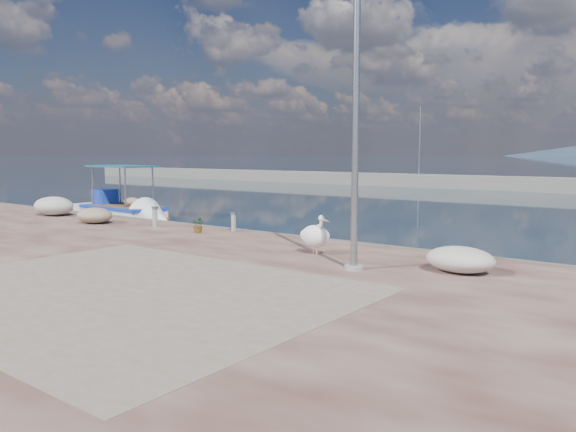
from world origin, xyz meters
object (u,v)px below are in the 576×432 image
(pelican, at_px, (316,235))
(bollard_near, at_px, (234,221))
(lamp_post, at_px, (356,127))
(boat_left, at_px, (123,213))

(pelican, height_order, bollard_near, pelican)
(pelican, bearing_deg, lamp_post, -8.67)
(boat_left, bearing_deg, bollard_near, -12.98)
(boat_left, xyz_separation_m, lamp_post, (16.78, -5.90, 3.56))
(bollard_near, bearing_deg, lamp_post, -24.82)
(lamp_post, bearing_deg, bollard_near, 155.18)
(bollard_near, bearing_deg, boat_left, 164.48)
(pelican, bearing_deg, boat_left, -175.99)
(bollard_near, bearing_deg, pelican, -22.50)
(boat_left, relative_size, lamp_post, 0.91)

